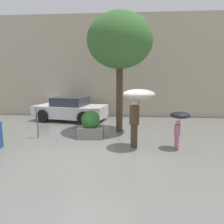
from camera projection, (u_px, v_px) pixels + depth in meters
The scene contains 8 objects.
ground_plane at pixel (96, 151), 7.14m from camera, with size 40.00×40.00×0.00m, color slate.
building_facade at pixel (112, 66), 13.04m from camera, with size 18.00×0.30×6.00m.
planter_box at pixel (91, 125), 8.64m from camera, with size 0.98×0.73×1.10m.
person_adult at pixel (138, 101), 7.25m from camera, with size 1.07×1.07×2.01m.
person_child at pixel (179, 119), 7.23m from camera, with size 0.66×0.66×1.27m.
parked_car_near at pixel (71, 109), 12.08m from camera, with size 4.11×2.62×1.30m.
street_tree at pixel (120, 41), 9.07m from camera, with size 2.74×2.74×5.06m.
parking_meter at pixel (37, 115), 8.54m from camera, with size 0.14×0.14×1.27m.
Camera 1 is at (1.06, -6.77, 2.44)m, focal length 35.00 mm.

